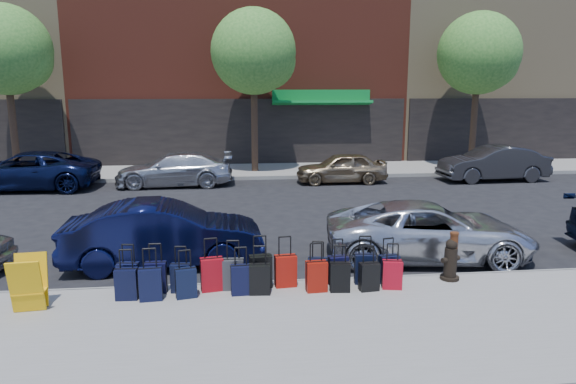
{
  "coord_description": "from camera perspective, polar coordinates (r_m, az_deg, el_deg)",
  "views": [
    {
      "loc": [
        -0.54,
        -14.11,
        3.91
      ],
      "look_at": [
        0.84,
        -1.5,
        1.34
      ],
      "focal_mm": 32.0,
      "sensor_mm": 36.0,
      "label": 1
    }
  ],
  "objects": [
    {
      "name": "curb_near",
      "position": [
        10.37,
        -2.88,
        -10.27
      ],
      "size": [
        60.0,
        0.08,
        0.15
      ],
      "primitive_type": "cube",
      "color": "gray",
      "rests_on": "ground"
    },
    {
      "name": "suitcase_back_0",
      "position": [
        9.87,
        -17.5,
        -9.71
      ],
      "size": [
        0.39,
        0.24,
        0.93
      ],
      "rotation": [
        0.0,
        0.0,
        -0.03
      ],
      "color": "black",
      "rests_on": "sidewalk_near"
    },
    {
      "name": "suitcase_front_2",
      "position": [
        9.95,
        -11.82,
        -9.31
      ],
      "size": [
        0.39,
        0.24,
        0.88
      ],
      "rotation": [
        0.0,
        0.0,
        -0.12
      ],
      "color": "black",
      "rests_on": "sidewalk_near"
    },
    {
      "name": "suitcase_front_6",
      "position": [
        10.0,
        -0.28,
        -8.75
      ],
      "size": [
        0.43,
        0.27,
        0.99
      ],
      "rotation": [
        0.0,
        0.0,
        0.1
      ],
      "color": "#9D120A",
      "rests_on": "sidewalk_near"
    },
    {
      "name": "suitcase_back_8",
      "position": [
        9.82,
        5.79,
        -9.38
      ],
      "size": [
        0.39,
        0.25,
        0.89
      ],
      "rotation": [
        0.0,
        0.0,
        -0.1
      ],
      "color": "black",
      "rests_on": "sidewalk_near"
    },
    {
      "name": "suitcase_back_7",
      "position": [
        9.79,
        3.18,
        -9.33
      ],
      "size": [
        0.41,
        0.25,
        0.93
      ],
      "rotation": [
        0.0,
        0.0,
        0.06
      ],
      "color": "maroon",
      "rests_on": "sidewalk_near"
    },
    {
      "name": "car_far_0",
      "position": [
        22.54,
        -27.04,
        2.12
      ],
      "size": [
        5.44,
        2.62,
        1.49
      ],
      "primitive_type": "imported",
      "rotation": [
        0.0,
        0.0,
        -1.6
      ],
      "color": "#0C1335",
      "rests_on": "ground"
    },
    {
      "name": "tree_left",
      "position": [
        25.42,
        -28.59,
        13.47
      ],
      "size": [
        3.8,
        3.8,
        7.27
      ],
      "color": "black",
      "rests_on": "sidewalk_far"
    },
    {
      "name": "fire_hydrant",
      "position": [
        10.81,
        17.61,
        -7.3
      ],
      "size": [
        0.43,
        0.38,
        0.84
      ],
      "rotation": [
        0.0,
        0.0,
        0.34
      ],
      "color": "black",
      "rests_on": "sidewalk_near"
    },
    {
      "name": "suitcase_back_2",
      "position": [
        9.68,
        -11.27,
        -9.86
      ],
      "size": [
        0.41,
        0.29,
        0.89
      ],
      "rotation": [
        0.0,
        0.0,
        0.21
      ],
      "color": "black",
      "rests_on": "sidewalk_near"
    },
    {
      "name": "tree_center",
      "position": [
        23.68,
        -3.49,
        15.05
      ],
      "size": [
        3.8,
        3.8,
        7.27
      ],
      "color": "black",
      "rests_on": "sidewalk_far"
    },
    {
      "name": "car_far_2",
      "position": [
        21.68,
        5.95,
        2.71
      ],
      "size": [
        3.8,
        1.57,
        1.29
      ],
      "primitive_type": "imported",
      "rotation": [
        0.0,
        0.0,
        -1.58
      ],
      "color": "#927C5A",
      "rests_on": "ground"
    },
    {
      "name": "suitcase_back_1",
      "position": [
        9.71,
        -15.02,
        -9.85
      ],
      "size": [
        0.42,
        0.27,
        0.96
      ],
      "rotation": [
        0.0,
        0.0,
        0.08
      ],
      "color": "black",
      "rests_on": "sidewalk_near"
    },
    {
      "name": "suitcase_back_5",
      "position": [
        9.67,
        -3.15,
        -9.64
      ],
      "size": [
        0.4,
        0.25,
        0.92
      ],
      "rotation": [
        0.0,
        0.0,
        -0.07
      ],
      "color": "black",
      "rests_on": "sidewalk_near"
    },
    {
      "name": "sidewalk_far",
      "position": [
        24.41,
        -4.91,
        2.36
      ],
      "size": [
        60.0,
        4.0,
        0.15
      ],
      "primitive_type": "cube",
      "color": "gray",
      "rests_on": "ground"
    },
    {
      "name": "building_right",
      "position": [
        36.46,
        22.02,
        18.64
      ],
      "size": [
        15.0,
        12.12,
        18.0
      ],
      "color": "#9A855E",
      "rests_on": "ground"
    },
    {
      "name": "suitcase_front_10",
      "position": [
        10.35,
        11.14,
        -8.41
      ],
      "size": [
        0.41,
        0.27,
        0.91
      ],
      "rotation": [
        0.0,
        0.0,
        0.19
      ],
      "color": "black",
      "rests_on": "sidewalk_near"
    },
    {
      "name": "suitcase_front_4",
      "position": [
        9.91,
        -6.1,
        -9.06
      ],
      "size": [
        0.41,
        0.24,
        0.95
      ],
      "rotation": [
        0.0,
        0.0,
        -0.06
      ],
      "color": "#323237",
      "rests_on": "sidewalk_near"
    },
    {
      "name": "car_near_2",
      "position": [
        12.4,
        15.43,
        -4.18
      ],
      "size": [
        4.99,
        2.75,
        1.32
      ],
      "primitive_type": "imported",
      "rotation": [
        0.0,
        0.0,
        1.45
      ],
      "color": "silver",
      "rests_on": "ground"
    },
    {
      "name": "suitcase_back_4",
      "position": [
        9.68,
        -5.22,
        -9.68
      ],
      "size": [
        0.38,
        0.23,
        0.9
      ],
      "rotation": [
        0.0,
        0.0,
        0.03
      ],
      "color": "black",
      "rests_on": "sidewalk_near"
    },
    {
      "name": "suitcase_front_3",
      "position": [
        9.91,
        -8.45,
        -9.02
      ],
      "size": [
        0.45,
        0.3,
        1.01
      ],
      "rotation": [
        0.0,
        0.0,
        0.17
      ],
      "color": "#9C0A14",
      "rests_on": "sidewalk_near"
    },
    {
      "name": "suitcase_front_1",
      "position": [
        10.04,
        -14.46,
        -9.14
      ],
      "size": [
        0.39,
        0.21,
        0.93
      ],
      "rotation": [
        0.0,
        0.0,
        0.0
      ],
      "color": "black",
      "rests_on": "sidewalk_near"
    },
    {
      "name": "bollard",
      "position": [
        10.8,
        17.87,
        -6.7
      ],
      "size": [
        0.18,
        0.18,
        0.97
      ],
      "color": "#38190C",
      "rests_on": "sidewalk_near"
    },
    {
      "name": "suitcase_front_8",
      "position": [
        10.16,
        5.58,
        -8.63
      ],
      "size": [
        0.4,
        0.25,
        0.91
      ],
      "rotation": [
        0.0,
        0.0,
        0.13
      ],
      "color": "black",
      "rests_on": "sidewalk_near"
    },
    {
      "name": "car_near_1",
      "position": [
        11.8,
        -13.56,
        -4.56
      ],
      "size": [
        4.45,
        1.75,
        1.44
      ],
      "primitive_type": "imported",
      "rotation": [
        0.0,
        0.0,
        1.62
      ],
      "color": "#0B0F33",
      "rests_on": "ground"
    },
    {
      "name": "suitcase_front_5",
      "position": [
        9.96,
        -3.06,
        -8.78
      ],
      "size": [
        0.44,
        0.28,
        1.02
      ],
      "rotation": [
        0.0,
        0.0,
        0.11
      ],
      "color": "black",
      "rests_on": "sidewalk_near"
    },
    {
      "name": "suitcase_back_10",
      "position": [
        10.1,
        11.49,
        -8.97
      ],
      "size": [
        0.4,
        0.28,
        0.88
      ],
      "rotation": [
        0.0,
        0.0,
        -0.18
      ],
      "color": "#AA0A1B",
      "rests_on": "sidewalk_near"
    },
    {
      "name": "suitcase_front_7",
      "position": [
        10.06,
        3.31,
        -8.83
      ],
      "size": [
        0.4,
        0.27,
        0.89
      ],
      "rotation": [
        0.0,
        0.0,
        -0.19
      ],
      "color": "black",
      "rests_on": "sidewalk_near"
    },
    {
      "name": "car_far_3",
      "position": [
        23.74,
        21.82,
        2.97
      ],
      "size": [
        4.62,
        1.74,
        1.51
      ],
      "primitive_type": "imported",
      "rotation": [
        0.0,
        0.0,
        -1.54
      ],
      "color": "#323235",
      "rests_on": "ground"
    },
    {
      "name": "display_rack",
      "position": [
        9.98,
        -26.85,
        -9.11
      ],
      "size": [
        0.58,
        0.63,
        0.94
      ],
      "rotation": [
        0.0,
        0.0,
        0.1
      ],
      "color": "#F4B30D",
      "rests_on": "sidewalk_near"
    },
    {
      "name": "car_far_1",
      "position": [
        21.37,
        -12.51,
        2.47
      ],
      "size": [
        4.72,
        1.97,
        1.36
      ],
      "primitive_type": "imported",
      "rotation": [
        0.0,
        0.0,
        -1.56
      ],
      "color": "silver",
      "rests_on": "ground"
    },
    {
      "name": "suitcase_front_0",
      "position": [
        10.14,
        -17.3,
        -9.09
      ],
      "size": [
        0.41,
        0.26,
        0.93
      ],
      "rotation": [
        0.0,
        0.0,
        -0.14
      ],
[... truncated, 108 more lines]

